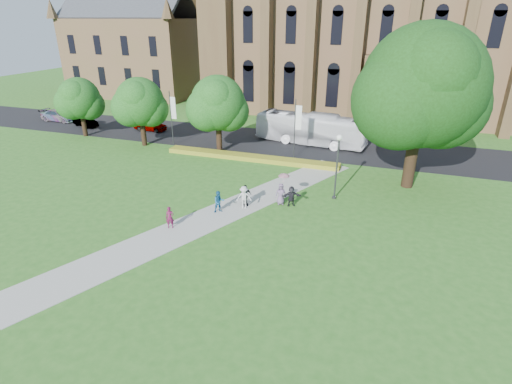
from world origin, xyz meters
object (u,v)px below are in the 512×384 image
at_px(tour_coach, 310,129).
at_px(car_2, 59,115).
at_px(streetlamp, 337,159).
at_px(pedestrian_0, 170,218).
at_px(large_tree, 423,87).
at_px(car_0, 150,125).
at_px(car_1, 86,122).

bearing_deg(tour_coach, car_2, 99.38).
relative_size(streetlamp, pedestrian_0, 3.40).
bearing_deg(large_tree, pedestrian_0, -139.66).
bearing_deg(car_0, streetlamp, -115.36).
bearing_deg(large_tree, streetlamp, -140.71).
relative_size(streetlamp, large_tree, 0.40).
height_order(car_0, car_2, car_2).
xyz_separation_m(large_tree, tour_coach, (-10.46, 9.52, -6.61)).
xyz_separation_m(tour_coach, car_1, (-29.50, -1.93, -1.08)).
bearing_deg(car_1, large_tree, -81.72).
height_order(large_tree, car_2, large_tree).
height_order(car_0, pedestrian_0, pedestrian_0).
bearing_deg(streetlamp, car_2, 161.45).
height_order(streetlamp, pedestrian_0, streetlamp).
distance_m(car_2, pedestrian_0, 37.39).
height_order(car_1, car_2, car_2).
bearing_deg(car_2, car_0, -90.44).
distance_m(large_tree, car_1, 41.39).
height_order(streetlamp, tour_coach, streetlamp).
distance_m(streetlamp, large_tree, 8.73).
height_order(streetlamp, car_0, streetlamp).
bearing_deg(pedestrian_0, car_0, 102.20).
height_order(tour_coach, car_0, tour_coach).
bearing_deg(car_2, large_tree, -100.23).
height_order(streetlamp, large_tree, large_tree).
xyz_separation_m(streetlamp, tour_coach, (-4.96, 14.02, -1.54)).
bearing_deg(car_1, car_2, 95.48).
distance_m(car_0, car_2, 14.80).
height_order(large_tree, car_0, large_tree).
distance_m(car_1, car_2, 5.81).
bearing_deg(car_0, car_1, 98.40).
bearing_deg(pedestrian_0, large_tree, 17.14).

